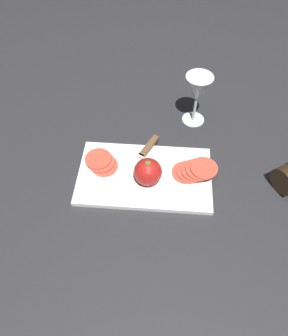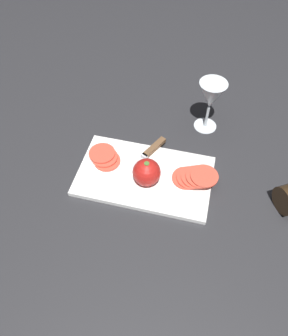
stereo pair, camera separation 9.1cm
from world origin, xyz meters
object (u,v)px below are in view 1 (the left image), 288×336
whole_tomato (148,173)px  tomato_slice_stack_near (195,170)px  tomato_slice_stack_far (101,162)px  wine_glass (198,91)px  knife (142,155)px

whole_tomato → tomato_slice_stack_near: whole_tomato is taller
tomato_slice_stack_far → wine_glass: bearing=39.3°
whole_tomato → tomato_slice_stack_near: (0.13, 0.04, -0.02)m
wine_glass → knife: size_ratio=0.68×
whole_tomato → knife: (-0.02, 0.09, -0.03)m
wine_glass → knife: (-0.15, -0.18, -0.10)m
whole_tomato → knife: bearing=103.8°
whole_tomato → tomato_slice_stack_near: size_ratio=0.62×
wine_glass → tomato_slice_stack_near: (-0.00, -0.24, -0.09)m
wine_glass → whole_tomato: 0.31m
wine_glass → knife: bearing=-130.3°
whole_tomato → tomato_slice_stack_far: whole_tomato is taller
tomato_slice_stack_near → tomato_slice_stack_far: (-0.27, 0.01, -0.01)m
knife → wine_glass: bearing=166.6°
knife → tomato_slice_stack_far: bearing=-44.4°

